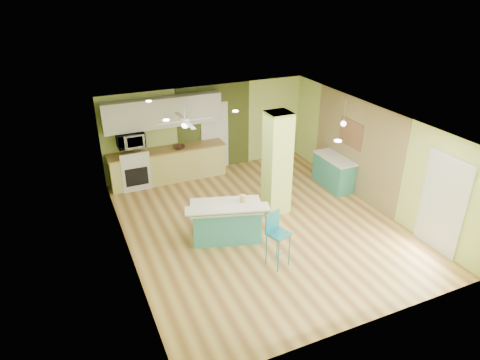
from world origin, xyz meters
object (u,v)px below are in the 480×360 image
at_px(peninsula, 226,221).
at_px(canister, 243,198).
at_px(side_counter, 333,172).
at_px(bar_stool, 276,231).
at_px(fruit_bowl, 179,147).

height_order(peninsula, canister, canister).
distance_m(peninsula, canister, 0.61).
bearing_deg(side_counter, peninsula, -161.90).
bearing_deg(canister, side_counter, 19.75).
relative_size(bar_stool, side_counter, 0.88).
height_order(peninsula, bar_stool, bar_stool).
xyz_separation_m(bar_stool, canister, (-0.13, 1.28, 0.11)).
height_order(bar_stool, canister, bar_stool).
xyz_separation_m(bar_stool, fruit_bowl, (-0.59, 4.52, 0.21)).
bearing_deg(canister, bar_stool, -84.22).
distance_m(bar_stool, canister, 1.29).
height_order(peninsula, side_counter, peninsula).
bearing_deg(bar_stool, canister, 76.32).
relative_size(peninsula, canister, 12.07).
height_order(bar_stool, fruit_bowl, bar_stool).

